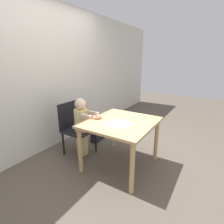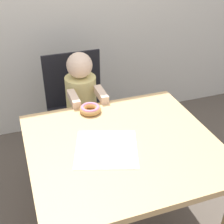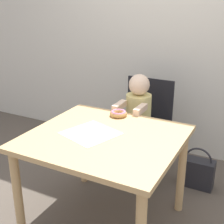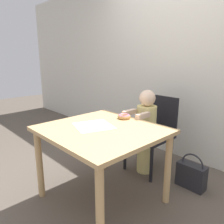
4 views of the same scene
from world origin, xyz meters
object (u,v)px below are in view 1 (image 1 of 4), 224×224
at_px(donut, 97,117).
at_px(child_figure, 82,126).
at_px(chair, 76,127).
at_px(handbag, 97,134).

bearing_deg(donut, child_figure, 85.63).
distance_m(chair, child_figure, 0.14).
relative_size(child_figure, handbag, 2.60).
bearing_deg(donut, chair, 86.88).
xyz_separation_m(chair, handbag, (0.54, -0.05, -0.32)).
bearing_deg(handbag, child_figure, -170.64).
relative_size(chair, donut, 6.50).
relative_size(chair, child_figure, 0.90).
xyz_separation_m(child_figure, handbag, (0.54, 0.09, -0.36)).
bearing_deg(child_figure, handbag, 9.36).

